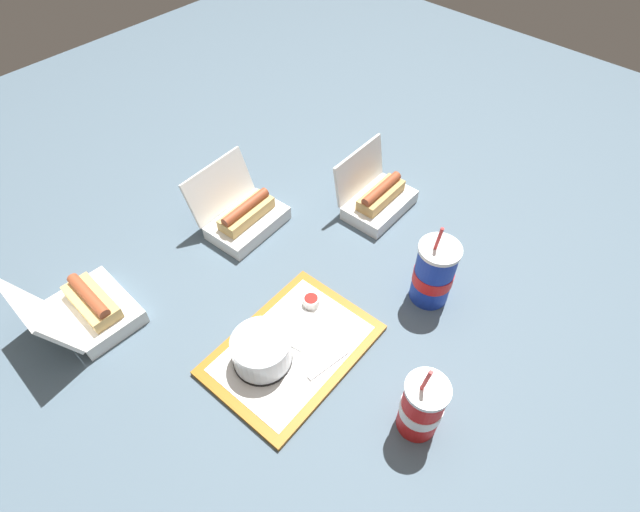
% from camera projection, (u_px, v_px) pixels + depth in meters
% --- Properties ---
extents(ground_plane, '(3.20, 3.20, 0.00)m').
position_uv_depth(ground_plane, '(324.00, 282.00, 1.25)').
color(ground_plane, '#4C6070').
extents(food_tray, '(0.38, 0.28, 0.01)m').
position_uv_depth(food_tray, '(292.00, 349.00, 1.12)').
color(food_tray, '#A56619').
rests_on(food_tray, ground_plane).
extents(cake_container, '(0.13, 0.13, 0.08)m').
position_uv_depth(cake_container, '(262.00, 351.00, 1.07)').
color(cake_container, black).
rests_on(cake_container, food_tray).
extents(ketchup_cup, '(0.04, 0.04, 0.02)m').
position_uv_depth(ketchup_cup, '(311.00, 301.00, 1.18)').
color(ketchup_cup, white).
rests_on(ketchup_cup, food_tray).
extents(napkin_stack, '(0.12, 0.12, 0.00)m').
position_uv_depth(napkin_stack, '(294.00, 326.00, 1.15)').
color(napkin_stack, white).
rests_on(napkin_stack, food_tray).
extents(plastic_fork, '(0.11, 0.03, 0.00)m').
position_uv_depth(plastic_fork, '(329.00, 364.00, 1.08)').
color(plastic_fork, white).
rests_on(plastic_fork, food_tray).
extents(clamshell_hotdog_center, '(0.21, 0.17, 0.17)m').
position_uv_depth(clamshell_hotdog_center, '(377.00, 198.00, 1.40)').
color(clamshell_hotdog_center, white).
rests_on(clamshell_hotdog_center, ground_plane).
extents(clamshell_hotdog_corner, '(0.22, 0.20, 0.17)m').
position_uv_depth(clamshell_hotdog_corner, '(243.00, 216.00, 1.35)').
color(clamshell_hotdog_corner, white).
rests_on(clamshell_hotdog_corner, ground_plane).
extents(clamshell_hotdog_front, '(0.21, 0.20, 0.18)m').
position_uv_depth(clamshell_hotdog_front, '(89.00, 309.00, 1.15)').
color(clamshell_hotdog_front, white).
rests_on(clamshell_hotdog_front, ground_plane).
extents(soda_cup_center, '(0.09, 0.09, 0.22)m').
position_uv_depth(soda_cup_center, '(422.00, 407.00, 0.95)').
color(soda_cup_center, red).
rests_on(soda_cup_center, ground_plane).
extents(soda_cup_back, '(0.10, 0.10, 0.23)m').
position_uv_depth(soda_cup_back, '(434.00, 273.00, 1.16)').
color(soda_cup_back, '#1938B7').
rests_on(soda_cup_back, ground_plane).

